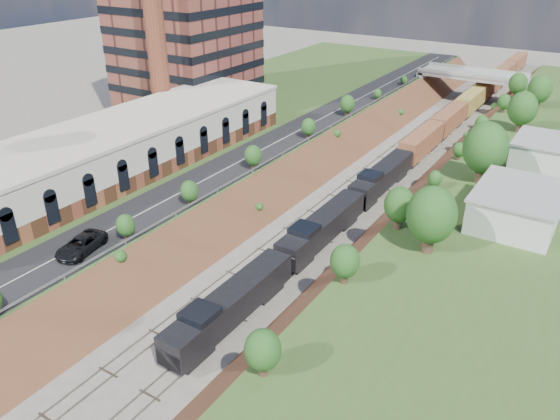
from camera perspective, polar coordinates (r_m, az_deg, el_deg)
The scene contains 16 objects.
platform_left at distance 101.01m, azimuth -9.01°, elevation 7.31°, with size 44.00×180.00×5.00m, color #395422.
embankment_left at distance 89.74m, azimuth 1.85°, elevation 3.41°, with size 7.07×180.00×7.07m, color brown.
embankment_right at distance 81.86m, azimuth 15.20°, elevation 0.04°, with size 7.07×180.00×7.07m, color brown.
rail_left_track at distance 86.12m, azimuth 6.66°, elevation 2.27°, with size 1.58×180.00×0.18m, color gray.
rail_right_track at distance 84.24m, azimuth 9.83°, elevation 1.47°, with size 1.58×180.00×0.18m, color gray.
road at distance 90.10m, azimuth -0.58°, elevation 6.97°, with size 8.00×180.00×0.10m, color black.
guardrail at distance 87.73m, azimuth 1.61°, elevation 6.76°, with size 0.10×171.00×0.70m.
commercial_building at distance 81.15m, azimuth -16.75°, elevation 6.16°, with size 14.30×62.30×7.00m.
smokestack at distance 95.23m, azimuth -13.13°, elevation 19.75°, with size 3.20×3.20×40.00m, color brown.
overpass at distance 140.01m, azimuth 19.40°, elevation 12.60°, with size 24.50×8.30×7.40m.
white_building_near at distance 69.60m, azimuth 23.48°, elevation 0.24°, with size 9.00×12.00×4.00m, color silver.
white_building_far at distance 90.15m, azimuth 25.83°, elevation 5.45°, with size 8.00×10.00×3.60m, color silver.
tree_right_large at distance 58.99m, azimuth 15.56°, elevation -0.54°, with size 5.25×5.25×7.61m.
tree_left_crest at distance 59.83m, azimuth -18.76°, elevation -3.17°, with size 2.45×2.45×3.55m.
freight_train at distance 114.86m, azimuth 17.05°, elevation 8.89°, with size 3.05×155.43×4.56m.
suv at distance 62.02m, azimuth -20.08°, elevation -3.43°, with size 2.86×6.21×1.73m, color black.
Camera 1 is at (30.72, -11.17, 35.33)m, focal length 35.00 mm.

